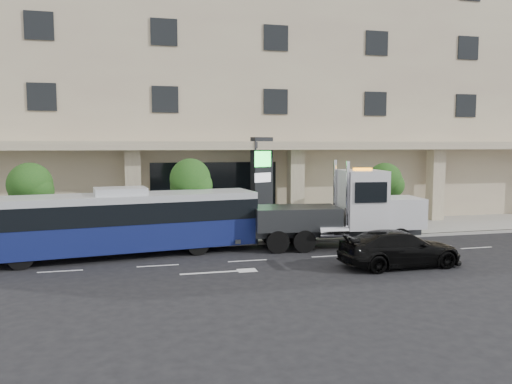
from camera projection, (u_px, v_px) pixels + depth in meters
ground at (241, 254)px, 24.10m from camera, size 120.00×120.00×0.00m
sidewalk at (223, 234)px, 28.92m from camera, size 120.00×6.00×0.15m
curb at (233, 244)px, 26.02m from camera, size 120.00×0.30×0.15m
convention_center at (199, 83)px, 38.06m from camera, size 60.00×17.60×20.00m
tree_left at (31, 188)px, 24.93m from camera, size 2.27×2.20×4.22m
tree_mid at (191, 182)px, 26.79m from camera, size 2.28×2.20×4.38m
tree_right at (385, 182)px, 29.52m from camera, size 2.10×2.00×4.04m
city_bus at (121, 221)px, 23.49m from camera, size 13.08×4.39×3.25m
tow_truck at (345, 212)px, 25.57m from camera, size 9.85×3.34×4.46m
black_sedan at (400, 248)px, 21.57m from camera, size 5.45×2.31×1.57m
signage_pylon at (262, 183)px, 30.07m from camera, size 1.45×1.04×5.55m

